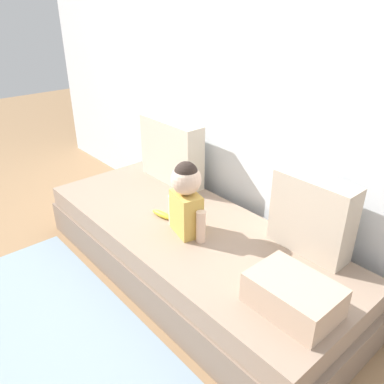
# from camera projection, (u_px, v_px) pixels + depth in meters

# --- Properties ---
(ground_plane) EXTENTS (12.00, 12.00, 0.00)m
(ground_plane) POSITION_uv_depth(u_px,v_px,m) (190.00, 273.00, 2.61)
(ground_plane) COLOR #93704C
(back_wall) EXTENTS (5.46, 0.10, 2.49)m
(back_wall) POSITION_uv_depth(u_px,v_px,m) (261.00, 73.00, 2.38)
(back_wall) COLOR silver
(back_wall) RESTS_ON ground
(couch) EXTENTS (2.26, 0.89, 0.37)m
(couch) POSITION_uv_depth(u_px,v_px,m) (190.00, 251.00, 2.53)
(couch) COLOR #826C5B
(couch) RESTS_ON ground
(throw_pillow_left) EXTENTS (0.57, 0.16, 0.48)m
(throw_pillow_left) POSITION_uv_depth(u_px,v_px,m) (171.00, 151.00, 2.95)
(throw_pillow_left) COLOR beige
(throw_pillow_left) RESTS_ON couch
(throw_pillow_right) EXTENTS (0.45, 0.16, 0.45)m
(throw_pillow_right) POSITION_uv_depth(u_px,v_px,m) (312.00, 216.00, 2.12)
(throw_pillow_right) COLOR #C1B29E
(throw_pillow_right) RESTS_ON couch
(toddler) EXTENTS (0.32, 0.18, 0.46)m
(toddler) POSITION_uv_depth(u_px,v_px,m) (186.00, 196.00, 2.28)
(toddler) COLOR gold
(toddler) RESTS_ON couch
(banana) EXTENTS (0.17, 0.07, 0.04)m
(banana) POSITION_uv_depth(u_px,v_px,m) (162.00, 214.00, 2.54)
(banana) COLOR yellow
(banana) RESTS_ON couch
(folded_blanket) EXTENTS (0.40, 0.28, 0.16)m
(folded_blanket) POSITION_uv_depth(u_px,v_px,m) (293.00, 295.00, 1.77)
(folded_blanket) COLOR tan
(folded_blanket) RESTS_ON couch
(floor_rug) EXTENTS (2.03, 1.00, 0.01)m
(floor_rug) POSITION_uv_depth(u_px,v_px,m) (46.00, 352.00, 2.03)
(floor_rug) COLOR #8499A8
(floor_rug) RESTS_ON ground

